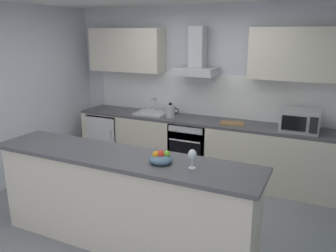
{
  "coord_description": "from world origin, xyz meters",
  "views": [
    {
      "loc": [
        1.78,
        -3.26,
        2.17
      ],
      "look_at": [
        -0.01,
        0.48,
        1.05
      ],
      "focal_mm": 36.59,
      "sensor_mm": 36.0,
      "label": 1
    }
  ],
  "objects_px": {
    "wine_glass": "(192,155)",
    "oven": "(192,146)",
    "range_hood": "(197,60)",
    "fruit_bowl": "(161,158)",
    "refrigerator": "(111,136)",
    "sink": "(152,113)",
    "microwave": "(300,121)",
    "kettle": "(170,111)",
    "chopping_board": "(232,123)"
  },
  "relations": [
    {
      "from": "wine_glass",
      "to": "oven",
      "type": "bearing_deg",
      "value": 111.46
    },
    {
      "from": "range_hood",
      "to": "fruit_bowl",
      "type": "height_order",
      "value": "range_hood"
    },
    {
      "from": "refrigerator",
      "to": "sink",
      "type": "relative_size",
      "value": 1.7
    },
    {
      "from": "range_hood",
      "to": "sink",
      "type": "bearing_deg",
      "value": -170.53
    },
    {
      "from": "microwave",
      "to": "kettle",
      "type": "relative_size",
      "value": 1.73
    },
    {
      "from": "kettle",
      "to": "refrigerator",
      "type": "bearing_deg",
      "value": 178.5
    },
    {
      "from": "refrigerator",
      "to": "chopping_board",
      "type": "xyz_separation_m",
      "value": [
        2.17,
        -0.02,
        0.49
      ]
    },
    {
      "from": "refrigerator",
      "to": "sink",
      "type": "xyz_separation_m",
      "value": [
        0.83,
        0.01,
        0.5
      ]
    },
    {
      "from": "microwave",
      "to": "sink",
      "type": "xyz_separation_m",
      "value": [
        -2.26,
        0.04,
        -0.12
      ]
    },
    {
      "from": "range_hood",
      "to": "kettle",
      "type": "bearing_deg",
      "value": -155.58
    },
    {
      "from": "refrigerator",
      "to": "sink",
      "type": "height_order",
      "value": "sink"
    },
    {
      "from": "range_hood",
      "to": "wine_glass",
      "type": "distance_m",
      "value": 2.47
    },
    {
      "from": "oven",
      "to": "microwave",
      "type": "height_order",
      "value": "microwave"
    },
    {
      "from": "chopping_board",
      "to": "oven",
      "type": "bearing_deg",
      "value": 177.85
    },
    {
      "from": "sink",
      "to": "fruit_bowl",
      "type": "distance_m",
      "value": 2.45
    },
    {
      "from": "oven",
      "to": "kettle",
      "type": "relative_size",
      "value": 2.77
    },
    {
      "from": "range_hood",
      "to": "oven",
      "type": "bearing_deg",
      "value": -90.0
    },
    {
      "from": "wine_glass",
      "to": "fruit_bowl",
      "type": "relative_size",
      "value": 0.81
    },
    {
      "from": "microwave",
      "to": "fruit_bowl",
      "type": "relative_size",
      "value": 2.27
    },
    {
      "from": "range_hood",
      "to": "wine_glass",
      "type": "bearing_deg",
      "value": -69.68
    },
    {
      "from": "kettle",
      "to": "chopping_board",
      "type": "relative_size",
      "value": 0.85
    },
    {
      "from": "kettle",
      "to": "fruit_bowl",
      "type": "height_order",
      "value": "kettle"
    },
    {
      "from": "wine_glass",
      "to": "chopping_board",
      "type": "bearing_deg",
      "value": 95.41
    },
    {
      "from": "microwave",
      "to": "sink",
      "type": "relative_size",
      "value": 1.0
    },
    {
      "from": "oven",
      "to": "fruit_bowl",
      "type": "distance_m",
      "value": 2.25
    },
    {
      "from": "sink",
      "to": "kettle",
      "type": "xyz_separation_m",
      "value": [
        0.35,
        -0.04,
        0.08
      ]
    },
    {
      "from": "range_hood",
      "to": "wine_glass",
      "type": "relative_size",
      "value": 4.05
    },
    {
      "from": "oven",
      "to": "chopping_board",
      "type": "bearing_deg",
      "value": -2.15
    },
    {
      "from": "oven",
      "to": "range_hood",
      "type": "xyz_separation_m",
      "value": [
        0.0,
        0.13,
        1.33
      ]
    },
    {
      "from": "kettle",
      "to": "wine_glass",
      "type": "height_order",
      "value": "wine_glass"
    },
    {
      "from": "wine_glass",
      "to": "refrigerator",
      "type": "bearing_deg",
      "value": 138.39
    },
    {
      "from": "sink",
      "to": "kettle",
      "type": "height_order",
      "value": "sink"
    },
    {
      "from": "kettle",
      "to": "fruit_bowl",
      "type": "bearing_deg",
      "value": -67.07
    },
    {
      "from": "refrigerator",
      "to": "range_hood",
      "type": "height_order",
      "value": "range_hood"
    },
    {
      "from": "range_hood",
      "to": "chopping_board",
      "type": "xyz_separation_m",
      "value": [
        0.63,
        -0.15,
        -0.88
      ]
    },
    {
      "from": "microwave",
      "to": "fruit_bowl",
      "type": "bearing_deg",
      "value": -116.32
    },
    {
      "from": "fruit_bowl",
      "to": "chopping_board",
      "type": "relative_size",
      "value": 0.65
    },
    {
      "from": "wine_glass",
      "to": "chopping_board",
      "type": "xyz_separation_m",
      "value": [
        -0.2,
        2.08,
        -0.22
      ]
    },
    {
      "from": "sink",
      "to": "oven",
      "type": "bearing_deg",
      "value": -0.89
    },
    {
      "from": "oven",
      "to": "range_hood",
      "type": "relative_size",
      "value": 1.11
    },
    {
      "from": "chopping_board",
      "to": "kettle",
      "type": "bearing_deg",
      "value": -179.42
    },
    {
      "from": "refrigerator",
      "to": "oven",
      "type": "bearing_deg",
      "value": 0.1
    },
    {
      "from": "oven",
      "to": "kettle",
      "type": "xyz_separation_m",
      "value": [
        -0.36,
        -0.03,
        0.55
      ]
    },
    {
      "from": "fruit_bowl",
      "to": "wine_glass",
      "type": "bearing_deg",
      "value": 0.73
    },
    {
      "from": "chopping_board",
      "to": "sink",
      "type": "bearing_deg",
      "value": 178.52
    },
    {
      "from": "wine_glass",
      "to": "microwave",
      "type": "bearing_deg",
      "value": 70.87
    },
    {
      "from": "range_hood",
      "to": "fruit_bowl",
      "type": "xyz_separation_m",
      "value": [
        0.52,
        -2.24,
        -0.74
      ]
    },
    {
      "from": "range_hood",
      "to": "microwave",
      "type": "bearing_deg",
      "value": -5.8
    },
    {
      "from": "kettle",
      "to": "fruit_bowl",
      "type": "xyz_separation_m",
      "value": [
        0.88,
        -2.08,
        0.05
      ]
    },
    {
      "from": "range_hood",
      "to": "wine_glass",
      "type": "height_order",
      "value": "range_hood"
    }
  ]
}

